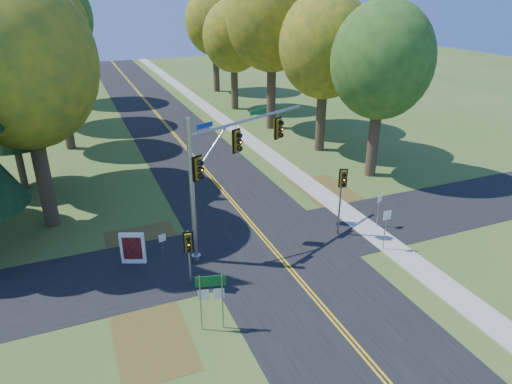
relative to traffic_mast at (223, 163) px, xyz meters
name	(u,v)px	position (x,y,z in m)	size (l,w,h in m)	color
ground	(284,263)	(2.27, -2.81, -4.96)	(160.00, 160.00, 0.00)	#325B20
road_main	(284,263)	(2.27, -2.81, -4.95)	(8.00, 160.00, 0.02)	black
road_cross	(269,245)	(2.27, -0.81, -4.95)	(60.00, 6.00, 0.02)	black
centerline_left	(283,263)	(2.17, -2.81, -4.93)	(0.10, 160.00, 0.01)	gold
centerline_right	(286,262)	(2.37, -2.81, -4.93)	(0.10, 160.00, 0.01)	gold
sidewalk_east	(382,240)	(8.47, -2.81, -4.93)	(1.60, 160.00, 0.06)	#9E998E
leaf_patch_w_near	(146,251)	(-4.23, 1.19, -4.95)	(4.00, 6.00, 0.00)	brown
leaf_patch_e	(336,198)	(9.07, 3.19, -4.95)	(3.50, 8.00, 0.00)	brown
leaf_patch_w_far	(152,338)	(-5.23, -5.81, -4.95)	(3.00, 5.00, 0.00)	brown
tree_w_a	(22,64)	(-8.86, 6.57, 4.53)	(8.00, 8.00, 14.15)	#38281C
tree_e_a	(382,61)	(13.83, 5.97, 3.58)	(7.20, 7.20, 12.73)	#38281C
tree_w_b	(15,36)	(-9.45, 13.48, 5.41)	(8.60, 8.60, 15.38)	#38281C
tree_e_b	(325,46)	(13.24, 12.77, 3.94)	(7.60, 7.60, 13.33)	#38281C
tree_w_c	(56,57)	(-7.27, 21.66, 2.99)	(6.80, 6.80, 11.91)	#38281C
tree_e_c	(273,18)	(12.15, 20.88, 5.71)	(8.80, 8.80, 15.79)	#38281C
tree_w_d	(46,27)	(-7.86, 30.38, 4.82)	(8.20, 8.20, 14.56)	#38281C
tree_e_d	(234,37)	(11.53, 30.06, 3.28)	(7.00, 7.00, 12.32)	#38281C
tree_w_e	(57,18)	(-6.65, 41.28, 5.12)	(8.40, 8.40, 14.97)	#38281C
tree_e_e	(215,22)	(12.74, 40.77, 4.24)	(7.80, 7.80, 13.74)	#38281C
traffic_mast	(223,163)	(0.00, 0.00, 0.00)	(7.82, 3.84, 7.71)	#95999D
east_signal_pole	(342,186)	(6.41, -1.40, -1.79)	(0.47, 0.56, 4.17)	gray
ped_signal_pole	(189,246)	(-2.80, -3.00, -2.70)	(0.48, 0.56, 3.03)	gray
route_sign_cluster	(211,291)	(-2.73, -6.20, -3.06)	(1.22, 0.36, 2.69)	gray
info_kiosk	(133,248)	(-5.00, 0.19, -4.08)	(1.24, 0.65, 1.76)	white
reg_sign_e_north	(379,204)	(9.16, -1.32, -3.48)	(0.39, 0.19, 2.15)	gray
reg_sign_e_south	(386,223)	(7.84, -3.69, -3.27)	(0.47, 0.07, 2.46)	gray
reg_sign_w	(163,244)	(-3.60, -0.73, -3.62)	(0.37, 0.11, 1.95)	gray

